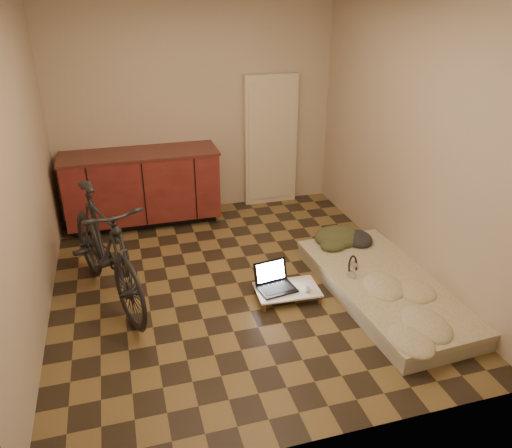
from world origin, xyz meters
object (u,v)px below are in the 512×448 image
object	(u,v)px
futon	(386,288)
laptop	(275,283)
bicycle	(104,243)
lap_desk	(287,290)

from	to	relation	value
futon	laptop	bearing A→B (deg)	161.18
bicycle	laptop	size ratio (longest dim) A/B	4.86
laptop	bicycle	bearing A→B (deg)	156.62
lap_desk	futon	bearing A→B (deg)	-11.34
bicycle	futon	distance (m)	2.64
futon	bicycle	bearing A→B (deg)	161.80
laptop	lap_desk	bearing A→B (deg)	-38.41
bicycle	laptop	xyz separation A→B (m)	(1.49, -0.39, -0.44)
bicycle	futon	bearing A→B (deg)	-33.54
futon	laptop	distance (m)	1.06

